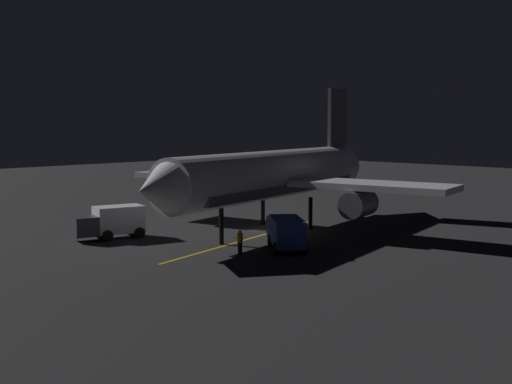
{
  "coord_description": "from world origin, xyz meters",
  "views": [
    {
      "loc": [
        -36.56,
        39.7,
        9.17
      ],
      "look_at": [
        0.0,
        2.0,
        3.5
      ],
      "focal_mm": 44.8,
      "sensor_mm": 36.0,
      "label": 1
    }
  ],
  "objects": [
    {
      "name": "traffic_cone_near_left",
      "position": [
        -0.29,
        4.29,
        0.25
      ],
      "size": [
        0.5,
        0.5,
        0.55
      ],
      "color": "#EA590F",
      "rests_on": "ground_plane"
    },
    {
      "name": "catering_truck",
      "position": [
        -6.05,
        5.14,
        1.23
      ],
      "size": [
        6.13,
        5.56,
        2.36
      ],
      "color": "navy",
      "rests_on": "ground_plane"
    },
    {
      "name": "ground_plane",
      "position": [
        0.0,
        0.0,
        -0.1
      ],
      "size": [
        180.0,
        180.0,
        0.2
      ],
      "primitive_type": "cube",
      "color": "#262627"
    },
    {
      "name": "airliner",
      "position": [
        0.11,
        -0.57,
        4.66
      ],
      "size": [
        30.45,
        33.91,
        12.6
      ],
      "color": "white",
      "rests_on": "ground_plane"
    },
    {
      "name": "ground_crew_worker",
      "position": [
        -5.05,
        8.82,
        0.89
      ],
      "size": [
        0.4,
        0.4,
        1.74
      ],
      "color": "black",
      "rests_on": "ground_plane"
    },
    {
      "name": "baggage_truck",
      "position": [
        6.64,
        11.64,
        1.3
      ],
      "size": [
        3.43,
        5.9,
        2.59
      ],
      "color": "silver",
      "rests_on": "ground_plane"
    },
    {
      "name": "apron_guide_stripe",
      "position": [
        -1.22,
        4.0,
        0.0
      ],
      "size": [
        4.88,
        21.62,
        0.01
      ],
      "primitive_type": "cube",
      "rotation": [
        0.0,
        0.0,
        0.21
      ],
      "color": "gold",
      "rests_on": "ground_plane"
    },
    {
      "name": "traffic_cone_near_right",
      "position": [
        7.86,
        11.82,
        0.25
      ],
      "size": [
        0.5,
        0.5,
        0.55
      ],
      "color": "#EA590F",
      "rests_on": "ground_plane"
    }
  ]
}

